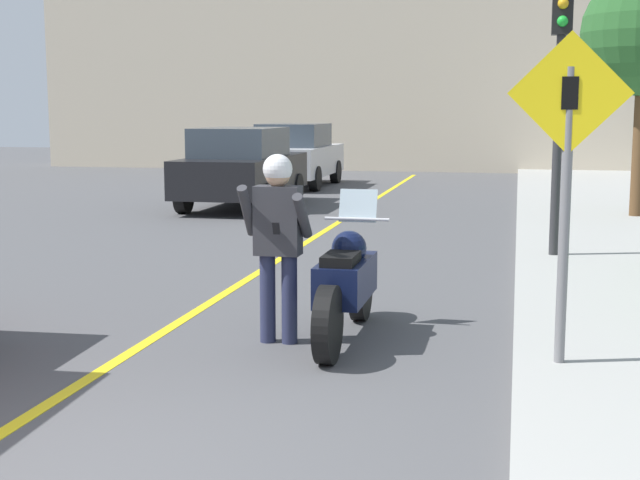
{
  "coord_description": "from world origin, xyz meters",
  "views": [
    {
      "loc": [
        2.59,
        -4.11,
        2.07
      ],
      "look_at": [
        0.83,
        3.8,
        0.87
      ],
      "focal_mm": 50.0,
      "sensor_mm": 36.0,
      "label": 1
    }
  ],
  "objects_px": {
    "person_biker": "(278,229)",
    "traffic_light": "(561,62)",
    "crossing_sign": "(567,167)",
    "parked_car_silver": "(295,155)",
    "motorcycle": "(346,284)",
    "parked_car_black": "(242,167)"
  },
  "relations": [
    {
      "from": "motorcycle",
      "to": "parked_car_silver",
      "type": "distance_m",
      "value": 16.07
    },
    {
      "from": "parked_car_black",
      "to": "parked_car_silver",
      "type": "height_order",
      "value": "same"
    },
    {
      "from": "motorcycle",
      "to": "parked_car_black",
      "type": "relative_size",
      "value": 0.53
    },
    {
      "from": "crossing_sign",
      "to": "traffic_light",
      "type": "bearing_deg",
      "value": 88.45
    },
    {
      "from": "traffic_light",
      "to": "parked_car_silver",
      "type": "bearing_deg",
      "value": 119.79
    },
    {
      "from": "person_biker",
      "to": "crossing_sign",
      "type": "relative_size",
      "value": 0.67
    },
    {
      "from": "person_biker",
      "to": "traffic_light",
      "type": "relative_size",
      "value": 0.46
    },
    {
      "from": "person_biker",
      "to": "crossing_sign",
      "type": "distance_m",
      "value": 2.55
    },
    {
      "from": "person_biker",
      "to": "traffic_light",
      "type": "xyz_separation_m",
      "value": [
        2.54,
        4.66,
        1.65
      ]
    },
    {
      "from": "motorcycle",
      "to": "person_biker",
      "type": "bearing_deg",
      "value": -156.55
    },
    {
      "from": "person_biker",
      "to": "parked_car_black",
      "type": "xyz_separation_m",
      "value": [
        -3.63,
        10.46,
        -0.17
      ]
    },
    {
      "from": "crossing_sign",
      "to": "parked_car_silver",
      "type": "relative_size",
      "value": 0.59
    },
    {
      "from": "motorcycle",
      "to": "crossing_sign",
      "type": "distance_m",
      "value": 2.31
    },
    {
      "from": "person_biker",
      "to": "traffic_light",
      "type": "height_order",
      "value": "traffic_light"
    },
    {
      "from": "person_biker",
      "to": "crossing_sign",
      "type": "bearing_deg",
      "value": -13.87
    },
    {
      "from": "parked_car_silver",
      "to": "motorcycle",
      "type": "bearing_deg",
      "value": -74.28
    },
    {
      "from": "traffic_light",
      "to": "parked_car_black",
      "type": "distance_m",
      "value": 8.66
    },
    {
      "from": "crossing_sign",
      "to": "traffic_light",
      "type": "relative_size",
      "value": 0.69
    },
    {
      "from": "crossing_sign",
      "to": "traffic_light",
      "type": "xyz_separation_m",
      "value": [
        0.14,
        5.25,
        1.03
      ]
    },
    {
      "from": "motorcycle",
      "to": "parked_car_black",
      "type": "bearing_deg",
      "value": 112.32
    },
    {
      "from": "traffic_light",
      "to": "person_biker",
      "type": "bearing_deg",
      "value": -118.58
    },
    {
      "from": "motorcycle",
      "to": "person_biker",
      "type": "distance_m",
      "value": 0.8
    }
  ]
}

